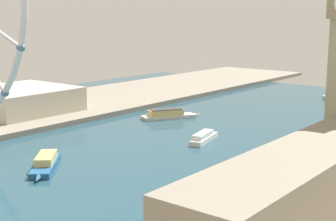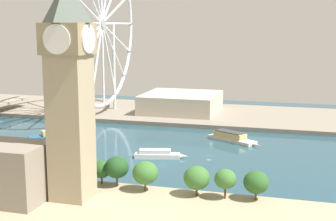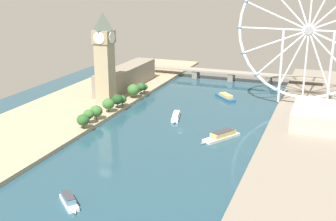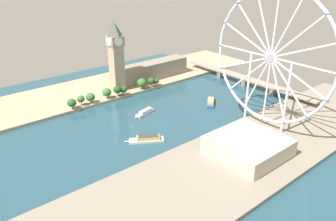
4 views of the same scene
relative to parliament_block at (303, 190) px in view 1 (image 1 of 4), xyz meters
The scene contains 9 objects.
ground_plane 136.18m from the parliament_block, 45.86° to the right, with size 388.16×388.16×0.00m, color #234756.
riverbank_right 225.79m from the parliament_block, 25.54° to the right, with size 90.00×520.00×3.00m, color gray.
parliament_block is the anchor object (origin of this frame).
tree_row_embankment 77.23m from the parliament_block, 70.77° to the right, with size 12.63×122.75×13.52m.
riverside_hall 210.54m from the parliament_block, 14.82° to the right, with size 55.83×56.27×14.15m, color #BCB29E.
tour_boat_0 166.75m from the parliament_block, 38.71° to the right, with size 23.68×34.55×5.86m.
tour_boat_1 106.98m from the parliament_block, ahead, with size 27.00×28.98×5.34m.
tour_boat_2 109.72m from the parliament_block, 41.42° to the right, with size 11.25×28.10×4.72m.
tour_boat_3 241.40m from the parliament_block, 71.14° to the right, with size 19.46×17.95×5.32m.
Camera 1 is at (-145.84, 219.58, 60.02)m, focal length 53.53 mm.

